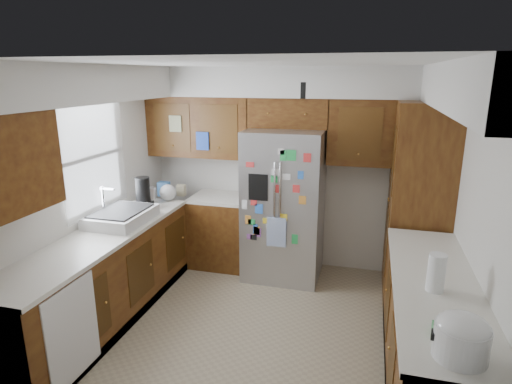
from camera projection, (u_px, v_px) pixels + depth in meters
floor at (258, 326)px, 4.24m from camera, size 3.60×3.60×0.00m
room_shell at (257, 138)px, 4.12m from camera, size 3.64×3.24×2.52m
left_counter_run at (134, 270)px, 4.49m from camera, size 1.36×3.20×0.92m
right_counter_run at (430, 341)px, 3.30m from camera, size 0.63×2.25×0.92m
pantry at (419, 202)px, 4.64m from camera, size 0.60×0.90×2.15m
fridge at (284, 205)px, 5.12m from camera, size 0.90×0.79×1.80m
bridge_cabinet at (289, 113)px, 5.04m from camera, size 0.96×0.34×0.35m
fridge_top_items at (281, 85)px, 4.96m from camera, size 0.86×0.38×0.32m
sink_assembly at (121, 216)px, 4.44m from camera, size 0.52×0.70×0.37m
left_counter_clutter at (156, 193)px, 5.06m from camera, size 0.33×0.79×0.38m
rice_cooker at (462, 336)px, 2.29m from camera, size 0.30×0.29×0.25m
paper_towel at (436, 273)px, 3.01m from camera, size 0.12×0.12×0.28m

